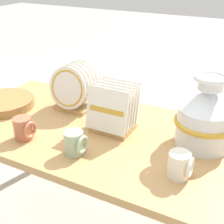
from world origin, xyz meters
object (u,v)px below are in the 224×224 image
(mug_cream_glaze, at_px, (180,165))
(mug_sage_glaze, at_px, (75,143))
(wicker_charger_stack, at_px, (4,103))
(mug_terracotta_glaze, at_px, (24,128))
(dish_rack_round_plates, at_px, (74,90))
(dish_rack_square_plates, at_px, (113,112))
(ceramic_vase, at_px, (206,116))

(mug_cream_glaze, relative_size, mug_sage_glaze, 1.00)
(wicker_charger_stack, relative_size, mug_terracotta_glaze, 3.13)
(mug_cream_glaze, bearing_deg, dish_rack_round_plates, 155.16)
(wicker_charger_stack, xyz_separation_m, mug_terracotta_glaze, (0.32, -0.20, 0.03))
(mug_sage_glaze, bearing_deg, dish_rack_square_plates, 80.02)
(mug_cream_glaze, distance_m, mug_sage_glaze, 0.42)
(ceramic_vase, relative_size, dish_rack_square_plates, 1.42)
(mug_sage_glaze, bearing_deg, wicker_charger_stack, 161.45)
(ceramic_vase, distance_m, wicker_charger_stack, 1.04)
(dish_rack_round_plates, xyz_separation_m, mug_sage_glaze, (0.24, -0.35, -0.05))
(wicker_charger_stack, xyz_separation_m, mug_cream_glaze, (1.00, -0.15, 0.03))
(mug_sage_glaze, xyz_separation_m, mug_terracotta_glaze, (-0.26, -0.00, 0.00))
(ceramic_vase, bearing_deg, mug_cream_glaze, -94.71)
(mug_cream_glaze, height_order, mug_terracotta_glaze, same)
(mug_sage_glaze, height_order, mug_terracotta_glaze, same)
(dish_rack_square_plates, distance_m, mug_terracotta_glaze, 0.40)
(dish_rack_square_plates, xyz_separation_m, mug_terracotta_glaze, (-0.31, -0.25, -0.04))
(dish_rack_round_plates, height_order, mug_sage_glaze, dish_rack_round_plates)
(ceramic_vase, bearing_deg, dish_rack_square_plates, -170.84)
(dish_rack_round_plates, height_order, mug_cream_glaze, dish_rack_round_plates)
(dish_rack_round_plates, bearing_deg, mug_terracotta_glaze, -93.68)
(dish_rack_round_plates, relative_size, mug_terracotta_glaze, 2.40)
(dish_rack_square_plates, xyz_separation_m, mug_sage_glaze, (-0.04, -0.25, -0.04))
(ceramic_vase, xyz_separation_m, dish_rack_round_plates, (-0.68, 0.04, -0.03))
(wicker_charger_stack, distance_m, mug_cream_glaze, 1.01)
(ceramic_vase, relative_size, wicker_charger_stack, 1.00)
(ceramic_vase, distance_m, dish_rack_square_plates, 0.40)
(dish_rack_round_plates, distance_m, mug_cream_glaze, 0.73)
(ceramic_vase, height_order, dish_rack_square_plates, ceramic_vase)
(dish_rack_round_plates, bearing_deg, mug_cream_glaze, -24.84)
(wicker_charger_stack, relative_size, mug_sage_glaze, 3.13)
(dish_rack_round_plates, relative_size, mug_cream_glaze, 2.40)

